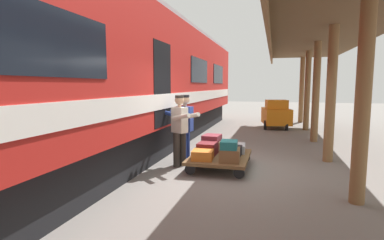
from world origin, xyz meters
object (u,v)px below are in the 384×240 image
at_px(suitcase_teal_softside, 229,145).
at_px(porter_by_door, 180,128).
at_px(suitcase_tan_vintage, 212,146).
at_px(suitcase_maroon_trunk, 208,148).
at_px(luggage_cart, 220,157).
at_px(suitcase_brown_leather, 230,155).
at_px(suitcase_burgundy_valise, 212,138).
at_px(suitcase_orange_carryall, 203,155).
at_px(baggage_tug, 276,115).
at_px(suitcase_gray_aluminum, 235,148).
at_px(porter_in_overalls, 184,127).
at_px(suitcase_black_hardshell, 233,151).
at_px(train_car, 107,80).

height_order(suitcase_teal_softside, porter_by_door, porter_by_door).
bearing_deg(suitcase_tan_vintage, suitcase_maroon_trunk, 90.00).
height_order(luggage_cart, suitcase_tan_vintage, suitcase_tan_vintage).
distance_m(suitcase_brown_leather, suitcase_burgundy_valise, 1.17).
bearing_deg(suitcase_orange_carryall, suitcase_maroon_trunk, -90.00).
xyz_separation_m(porter_by_door, baggage_tug, (-2.23, -7.28, -0.30)).
height_order(suitcase_orange_carryall, porter_by_door, porter_by_door).
relative_size(suitcase_gray_aluminum, baggage_tug, 0.33).
height_order(suitcase_maroon_trunk, suitcase_burgundy_valise, suitcase_burgundy_valise).
bearing_deg(porter_in_overalls, suitcase_gray_aluminum, -165.34).
relative_size(luggage_cart, suitcase_black_hardshell, 3.36).
xyz_separation_m(train_car, suitcase_orange_carryall, (-2.58, 0.40, -1.66)).
relative_size(suitcase_teal_softside, porter_in_overalls, 0.26).
distance_m(train_car, suitcase_gray_aluminum, 3.63).
bearing_deg(train_car, suitcase_teal_softside, 172.40).
xyz_separation_m(train_car, baggage_tug, (-4.17, -7.25, -1.43)).
bearing_deg(baggage_tug, suitcase_burgundy_valise, 76.52).
bearing_deg(luggage_cart, baggage_tug, -100.25).
distance_m(train_car, baggage_tug, 8.49).
xyz_separation_m(train_car, porter_by_door, (-1.94, 0.03, -1.14)).
bearing_deg(luggage_cart, porter_in_overalls, -10.41).
bearing_deg(baggage_tug, suitcase_brown_leather, 82.58).
relative_size(suitcase_brown_leather, suitcase_burgundy_valise, 1.03).
bearing_deg(suitcase_orange_carryall, suitcase_teal_softside, 177.59).
height_order(suitcase_tan_vintage, porter_in_overalls, porter_in_overalls).
xyz_separation_m(suitcase_maroon_trunk, suitcase_burgundy_valise, (0.00, -0.50, 0.17)).
height_order(suitcase_tan_vintage, baggage_tug, baggage_tug).
bearing_deg(train_car, suitcase_orange_carryall, 171.24).
height_order(train_car, luggage_cart, train_car).
bearing_deg(suitcase_burgundy_valise, suitcase_black_hardshell, 140.07).
bearing_deg(suitcase_burgundy_valise, train_car, 13.01).
relative_size(train_car, suitcase_brown_leather, 40.59).
height_order(suitcase_tan_vintage, suitcase_maroon_trunk, suitcase_maroon_trunk).
xyz_separation_m(luggage_cart, suitcase_gray_aluminum, (-0.30, -0.49, 0.14)).
bearing_deg(suitcase_tan_vintage, suitcase_burgundy_valise, -80.66).
distance_m(suitcase_burgundy_valise, porter_by_door, 0.95).
relative_size(luggage_cart, suitcase_teal_softside, 4.08).
distance_m(suitcase_black_hardshell, baggage_tug, 7.23).
xyz_separation_m(suitcase_orange_carryall, porter_in_overalls, (0.63, -0.66, 0.52)).
relative_size(porter_in_overalls, baggage_tug, 0.91).
height_order(luggage_cart, suitcase_teal_softside, suitcase_teal_softside).
bearing_deg(baggage_tug, suitcase_orange_carryall, 78.23).
bearing_deg(suitcase_burgundy_valise, suitcase_teal_softside, 119.90).
bearing_deg(suitcase_burgundy_valise, luggage_cart, 120.94).
relative_size(suitcase_orange_carryall, baggage_tug, 0.26).
xyz_separation_m(suitcase_teal_softside, porter_by_door, (1.22, -0.39, 0.26)).
bearing_deg(suitcase_brown_leather, suitcase_tan_vintage, -58.62).
relative_size(suitcase_brown_leather, suitcase_maroon_trunk, 0.95).
relative_size(train_car, porter_by_door, 12.19).
height_order(suitcase_gray_aluminum, suitcase_black_hardshell, suitcase_black_hardshell).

